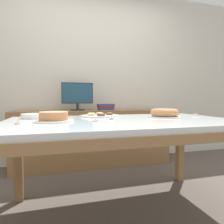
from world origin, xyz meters
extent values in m
plane|color=#564C44|center=(0.00, 0.00, 0.00)|extent=(12.00, 12.00, 0.00)
cube|color=silver|center=(0.00, 1.57, 1.30)|extent=(8.00, 0.10, 2.60)
cube|color=silver|center=(0.00, 0.00, 0.75)|extent=(1.79, 1.03, 0.04)
cube|color=olive|center=(0.00, -0.49, 0.71)|extent=(1.82, 0.08, 0.06)
cube|color=olive|center=(0.00, 0.49, 0.71)|extent=(1.82, 0.08, 0.06)
cube|color=olive|center=(-0.87, 0.00, 0.71)|extent=(0.08, 1.07, 0.06)
cube|color=olive|center=(0.87, 0.00, 0.71)|extent=(0.08, 1.07, 0.06)
cube|color=olive|center=(-0.85, 0.47, 0.36)|extent=(0.07, 0.07, 0.71)
cube|color=olive|center=(0.85, 0.47, 0.36)|extent=(0.07, 0.07, 0.71)
cube|color=olive|center=(0.00, 1.27, 0.39)|extent=(2.15, 0.44, 0.78)
cylinder|color=#262628|center=(-0.22, 1.27, 0.79)|extent=(0.20, 0.20, 0.02)
cylinder|color=#262628|center=(-0.22, 1.27, 0.84)|extent=(0.04, 0.04, 0.09)
cube|color=#262628|center=(-0.22, 1.27, 1.02)|extent=(0.42, 0.02, 0.28)
cube|color=navy|center=(-0.22, 1.26, 1.02)|extent=(0.40, 0.00, 0.26)
cube|color=#23478C|center=(0.17, 1.27, 0.80)|extent=(0.20, 0.16, 0.03)
cube|color=maroon|center=(0.17, 1.27, 0.83)|extent=(0.22, 0.16, 0.03)
cube|color=#23478C|center=(0.17, 1.27, 0.85)|extent=(0.24, 0.15, 0.02)
cylinder|color=white|center=(-0.53, -0.01, 0.78)|extent=(0.28, 0.28, 0.01)
cylinder|color=#BC7A4C|center=(-0.53, -0.01, 0.81)|extent=(0.20, 0.20, 0.05)
cylinder|color=#EDA16C|center=(-0.53, -0.01, 0.84)|extent=(0.20, 0.20, 0.01)
cylinder|color=white|center=(0.42, 0.09, 0.78)|extent=(0.28, 0.28, 0.01)
torus|color=#BC7A4C|center=(0.42, 0.09, 0.82)|extent=(0.25, 0.25, 0.06)
cylinder|color=white|center=(-0.11, 0.32, 0.78)|extent=(0.36, 0.36, 0.01)
torus|color=brown|center=(-0.02, 0.34, 0.80)|extent=(0.07, 0.07, 0.02)
torus|color=#EAD184|center=(-0.11, 0.40, 0.80)|extent=(0.07, 0.07, 0.02)
torus|color=#EAD184|center=(-0.20, 0.33, 0.80)|extent=(0.07, 0.07, 0.02)
torus|color=brown|center=(-0.12, 0.25, 0.80)|extent=(0.08, 0.08, 0.02)
cylinder|color=white|center=(-0.69, 0.31, 0.78)|extent=(0.21, 0.21, 0.01)
cylinder|color=white|center=(-0.69, 0.31, 0.79)|extent=(0.21, 0.21, 0.01)
cylinder|color=white|center=(-0.69, 0.31, 0.80)|extent=(0.21, 0.21, 0.01)
cylinder|color=white|center=(-0.69, 0.31, 0.81)|extent=(0.21, 0.21, 0.01)
cylinder|color=silver|center=(-0.74, -0.10, 0.78)|extent=(0.04, 0.04, 0.02)
cylinder|color=white|center=(-0.74, -0.10, 0.79)|extent=(0.03, 0.03, 0.00)
cone|color=#F9B74C|center=(-0.74, -0.10, 0.80)|extent=(0.01, 0.01, 0.02)
cylinder|color=silver|center=(-0.08, 0.04, 0.78)|extent=(0.04, 0.04, 0.02)
cylinder|color=white|center=(-0.08, 0.04, 0.79)|extent=(0.03, 0.03, 0.00)
cone|color=#F9B74C|center=(-0.08, 0.04, 0.80)|extent=(0.01, 0.01, 0.02)
cylinder|color=silver|center=(-0.24, -0.08, 0.78)|extent=(0.04, 0.04, 0.02)
cylinder|color=white|center=(-0.24, -0.08, 0.79)|extent=(0.03, 0.03, 0.00)
cone|color=#F9B74C|center=(-0.24, -0.08, 0.80)|extent=(0.01, 0.01, 0.02)
cylinder|color=silver|center=(0.78, 0.14, 0.78)|extent=(0.04, 0.04, 0.02)
cylinder|color=white|center=(0.78, 0.14, 0.79)|extent=(0.03, 0.03, 0.00)
cone|color=#F9B74C|center=(0.78, 0.14, 0.80)|extent=(0.01, 0.01, 0.02)
camera|label=1|loc=(-0.51, -1.48, 0.93)|focal=32.00mm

